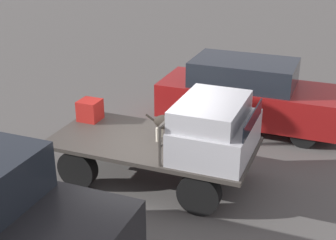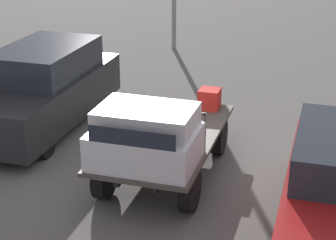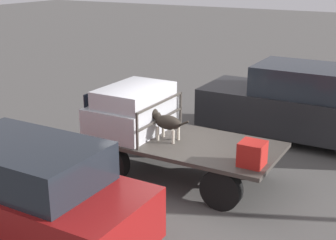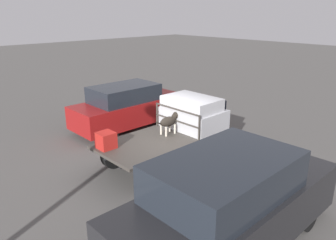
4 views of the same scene
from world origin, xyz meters
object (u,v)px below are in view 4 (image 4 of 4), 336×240
object	(u,v)px
cargo_crate	(106,140)
parked_sedan	(128,106)
flatbed_truck	(164,144)
parked_pickup_far	(230,203)
dog	(170,121)

from	to	relation	value
cargo_crate	parked_sedan	world-z (taller)	parked_sedan
flatbed_truck	cargo_crate	size ratio (longest dim) A/B	8.98
parked_sedan	cargo_crate	bearing A→B (deg)	-132.03
parked_sedan	parked_pickup_far	distance (m)	7.39
dog	parked_pickup_far	xyz separation A→B (m)	(-1.94, -3.65, -0.29)
dog	parked_sedan	distance (m)	3.33
flatbed_truck	parked_pickup_far	xyz separation A→B (m)	(-1.58, -3.53, 0.34)
cargo_crate	dog	bearing A→B (deg)	-10.16
parked_pickup_far	flatbed_truck	bearing A→B (deg)	69.41
parked_sedan	parked_pickup_far	world-z (taller)	parked_pickup_far
flatbed_truck	parked_sedan	size ratio (longest dim) A/B	0.88
dog	parked_sedan	size ratio (longest dim) A/B	0.22
dog	parked_pickup_far	world-z (taller)	parked_pickup_far
dog	cargo_crate	xyz separation A→B (m)	(-2.04, 0.37, -0.18)
dog	parked_sedan	world-z (taller)	parked_sedan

